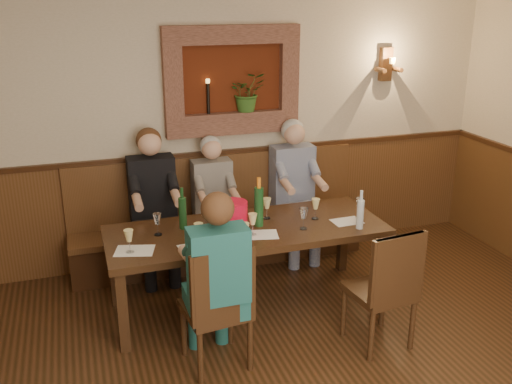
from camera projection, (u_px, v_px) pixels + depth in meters
room_shell at (354, 155)px, 2.88m from camera, size 6.04×6.04×2.82m
wainscoting at (342, 371)px, 3.31m from camera, size 6.02×6.02×1.15m
wall_niche at (237, 85)px, 5.62m from camera, size 1.36×0.30×1.06m
wall_sconce at (387, 65)px, 6.05m from camera, size 0.25×0.20×0.35m
dining_table at (247, 236)px, 4.94m from camera, size 2.40×0.90×0.75m
bench at (220, 232)px, 5.90m from camera, size 3.00×0.45×1.11m
chair_near_left at (217, 330)px, 4.24m from camera, size 0.50×0.50×1.02m
chair_near_right at (380, 311)px, 4.49m from camera, size 0.49×0.49×1.01m
person_bench_left at (155, 217)px, 5.51m from camera, size 0.44×0.54×1.47m
person_bench_mid at (215, 216)px, 5.71m from camera, size 0.39×0.48×1.36m
person_bench_right at (295, 202)px, 5.94m from camera, size 0.44×0.53×1.46m
person_chair_front at (216, 296)px, 4.13m from camera, size 0.42×0.51×1.42m
spittoon_bucket at (233, 217)px, 4.77m from camera, size 0.25×0.25×0.28m
wine_bottle_green_a at (259, 206)px, 4.90m from camera, size 0.08×0.08×0.44m
wine_bottle_green_b at (183, 212)px, 4.85m from camera, size 0.08×0.08×0.37m
water_bottle at (360, 213)px, 4.86m from camera, size 0.06×0.06×0.34m
tasting_sheet_a at (135, 251)px, 4.47m from camera, size 0.35×0.29×0.00m
tasting_sheet_b at (261, 235)px, 4.77m from camera, size 0.32×0.26×0.00m
tasting_sheet_c at (347, 221)px, 5.05m from camera, size 0.26×0.19×0.00m
tasting_sheet_d at (197, 247)px, 4.53m from camera, size 0.31×0.23×0.00m
wine_glass_0 at (267, 208)px, 5.09m from camera, size 0.08×0.08×0.19m
wine_glass_1 at (253, 224)px, 4.73m from camera, size 0.08×0.08×0.19m
wine_glass_2 at (211, 216)px, 4.91m from camera, size 0.08×0.08×0.19m
wine_glass_3 at (359, 208)px, 5.09m from camera, size 0.08×0.08×0.19m
wine_glass_4 at (129, 241)px, 4.41m from camera, size 0.08×0.08×0.19m
wine_glass_5 at (199, 234)px, 4.54m from camera, size 0.08×0.08×0.19m
wine_glass_6 at (315, 209)px, 5.08m from camera, size 0.08×0.08×0.19m
wine_glass_7 at (157, 224)px, 4.74m from camera, size 0.08×0.08×0.19m
wine_glass_8 at (245, 234)px, 4.54m from camera, size 0.08×0.08×0.19m
wine_glass_9 at (304, 219)px, 4.86m from camera, size 0.08×0.08×0.19m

